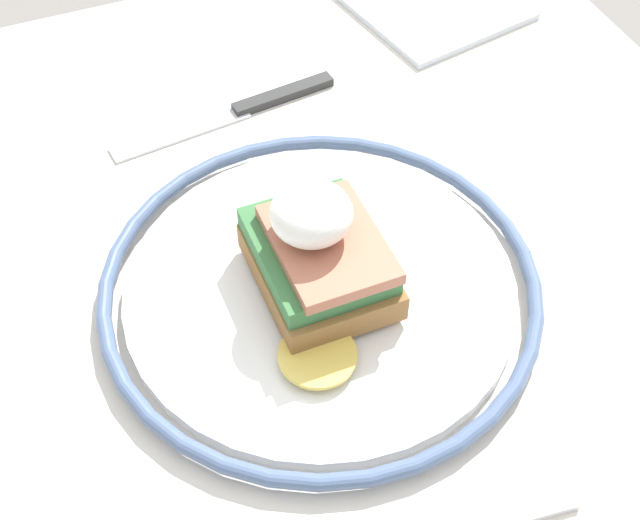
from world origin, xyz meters
TOP-DOWN VIEW (x-y plane):
  - dining_table at (0.00, 0.00)m, footprint 0.80×0.72m
  - plate at (0.03, -0.01)m, footprint 0.28×0.28m
  - sandwich at (0.03, -0.01)m, footprint 0.12×0.08m
  - knife at (0.22, -0.03)m, footprint 0.04×0.18m
  - napkin at (0.30, -0.23)m, footprint 0.17×0.16m

SIDE VIEW (x-z plane):
  - dining_table at x=0.00m, z-range 0.23..0.95m
  - knife at x=0.22m, z-range 0.72..0.73m
  - napkin at x=0.30m, z-range 0.72..0.73m
  - plate at x=0.03m, z-range 0.72..0.74m
  - sandwich at x=0.03m, z-range 0.73..0.80m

